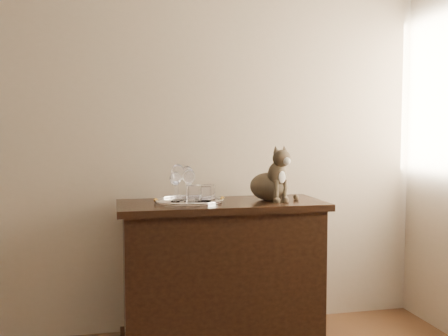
{
  "coord_description": "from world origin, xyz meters",
  "views": [
    {
      "loc": [
        -0.01,
        -0.88,
        1.25
      ],
      "look_at": [
        0.62,
        1.95,
        1.05
      ],
      "focal_mm": 40.0,
      "sensor_mm": 36.0,
      "label": 1
    }
  ],
  "objects_px": {
    "sideboard": "(222,273)",
    "tumbler_a": "(205,194)",
    "wine_glass_d": "(189,185)",
    "tumbler_b": "(194,194)",
    "cat": "(269,173)",
    "wine_glass_c": "(175,187)",
    "tumbler_c": "(208,192)",
    "wine_glass_b": "(187,182)",
    "wine_glass_a": "(178,182)",
    "tray": "(190,201)"
  },
  "relations": [
    {
      "from": "wine_glass_c",
      "to": "cat",
      "type": "height_order",
      "value": "cat"
    },
    {
      "from": "wine_glass_c",
      "to": "tumbler_b",
      "type": "height_order",
      "value": "wine_glass_c"
    },
    {
      "from": "sideboard",
      "to": "tumbler_a",
      "type": "height_order",
      "value": "tumbler_a"
    },
    {
      "from": "tumbler_c",
      "to": "wine_glass_c",
      "type": "bearing_deg",
      "value": -173.49
    },
    {
      "from": "tray",
      "to": "wine_glass_a",
      "type": "xyz_separation_m",
      "value": [
        -0.06,
        0.04,
        0.11
      ]
    },
    {
      "from": "sideboard",
      "to": "wine_glass_d",
      "type": "bearing_deg",
      "value": 177.99
    },
    {
      "from": "tray",
      "to": "wine_glass_d",
      "type": "relative_size",
      "value": 2.13
    },
    {
      "from": "sideboard",
      "to": "tumbler_c",
      "type": "distance_m",
      "value": 0.48
    },
    {
      "from": "sideboard",
      "to": "tray",
      "type": "xyz_separation_m",
      "value": [
        -0.18,
        0.03,
        0.43
      ]
    },
    {
      "from": "tumbler_b",
      "to": "cat",
      "type": "height_order",
      "value": "cat"
    },
    {
      "from": "wine_glass_c",
      "to": "wine_glass_b",
      "type": "bearing_deg",
      "value": 51.37
    },
    {
      "from": "wine_glass_d",
      "to": "tumbler_b",
      "type": "height_order",
      "value": "wine_glass_d"
    },
    {
      "from": "tray",
      "to": "tumbler_a",
      "type": "distance_m",
      "value": 0.11
    },
    {
      "from": "tumbler_b",
      "to": "tumbler_c",
      "type": "relative_size",
      "value": 1.11
    },
    {
      "from": "wine_glass_a",
      "to": "tumbler_a",
      "type": "relative_size",
      "value": 2.48
    },
    {
      "from": "wine_glass_b",
      "to": "cat",
      "type": "bearing_deg",
      "value": -12.58
    },
    {
      "from": "tray",
      "to": "tumbler_c",
      "type": "distance_m",
      "value": 0.13
    },
    {
      "from": "wine_glass_b",
      "to": "tumbler_c",
      "type": "relative_size",
      "value": 2.2
    },
    {
      "from": "wine_glass_c",
      "to": "tumbler_c",
      "type": "relative_size",
      "value": 1.91
    },
    {
      "from": "sideboard",
      "to": "cat",
      "type": "xyz_separation_m",
      "value": [
        0.29,
        0.01,
        0.59
      ]
    },
    {
      "from": "tray",
      "to": "tumbler_a",
      "type": "bearing_deg",
      "value": -31.46
    },
    {
      "from": "tray",
      "to": "wine_glass_b",
      "type": "relative_size",
      "value": 2.02
    },
    {
      "from": "wine_glass_d",
      "to": "cat",
      "type": "relative_size",
      "value": 0.57
    },
    {
      "from": "wine_glass_d",
      "to": "wine_glass_c",
      "type": "bearing_deg",
      "value": 172.71
    },
    {
      "from": "wine_glass_d",
      "to": "tumbler_a",
      "type": "bearing_deg",
      "value": -19.56
    },
    {
      "from": "sideboard",
      "to": "tumbler_c",
      "type": "xyz_separation_m",
      "value": [
        -0.07,
        0.04,
        0.48
      ]
    },
    {
      "from": "wine_glass_a",
      "to": "wine_glass_b",
      "type": "bearing_deg",
      "value": 42.0
    },
    {
      "from": "sideboard",
      "to": "tumbler_b",
      "type": "relative_size",
      "value": 12.07
    },
    {
      "from": "wine_glass_d",
      "to": "tumbler_b",
      "type": "xyz_separation_m",
      "value": [
        0.02,
        -0.07,
        -0.04
      ]
    },
    {
      "from": "tumbler_a",
      "to": "tumbler_b",
      "type": "xyz_separation_m",
      "value": [
        -0.07,
        -0.04,
        0.01
      ]
    },
    {
      "from": "tumbler_a",
      "to": "wine_glass_d",
      "type": "bearing_deg",
      "value": 160.44
    },
    {
      "from": "tumbler_a",
      "to": "tumbler_c",
      "type": "relative_size",
      "value": 0.95
    },
    {
      "from": "sideboard",
      "to": "tumbler_b",
      "type": "xyz_separation_m",
      "value": [
        -0.17,
        -0.07,
        0.48
      ]
    },
    {
      "from": "sideboard",
      "to": "tumbler_a",
      "type": "distance_m",
      "value": 0.49
    },
    {
      "from": "sideboard",
      "to": "wine_glass_b",
      "type": "xyz_separation_m",
      "value": [
        -0.19,
        0.12,
        0.53
      ]
    },
    {
      "from": "tumbler_b",
      "to": "cat",
      "type": "distance_m",
      "value": 0.48
    },
    {
      "from": "tumbler_b",
      "to": "cat",
      "type": "relative_size",
      "value": 0.3
    },
    {
      "from": "tray",
      "to": "wine_glass_a",
      "type": "distance_m",
      "value": 0.13
    },
    {
      "from": "tumbler_a",
      "to": "tumbler_c",
      "type": "height_order",
      "value": "tumbler_c"
    },
    {
      "from": "wine_glass_d",
      "to": "tumbler_c",
      "type": "xyz_separation_m",
      "value": [
        0.12,
        0.03,
        -0.05
      ]
    },
    {
      "from": "wine_glass_a",
      "to": "sideboard",
      "type": "bearing_deg",
      "value": -14.57
    },
    {
      "from": "sideboard",
      "to": "wine_glass_c",
      "type": "bearing_deg",
      "value": 176.43
    },
    {
      "from": "tumbler_c",
      "to": "tumbler_a",
      "type": "bearing_deg",
      "value": -117.84
    },
    {
      "from": "wine_glass_c",
      "to": "tumbler_a",
      "type": "height_order",
      "value": "wine_glass_c"
    },
    {
      "from": "tray",
      "to": "tumbler_c",
      "type": "relative_size",
      "value": 4.46
    },
    {
      "from": "tumbler_a",
      "to": "tumbler_b",
      "type": "height_order",
      "value": "tumbler_b"
    },
    {
      "from": "sideboard",
      "to": "cat",
      "type": "distance_m",
      "value": 0.66
    },
    {
      "from": "tumbler_c",
      "to": "wine_glass_b",
      "type": "bearing_deg",
      "value": 144.95
    },
    {
      "from": "wine_glass_a",
      "to": "tumbler_a",
      "type": "distance_m",
      "value": 0.18
    },
    {
      "from": "sideboard",
      "to": "tumbler_c",
      "type": "relative_size",
      "value": 13.37
    }
  ]
}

